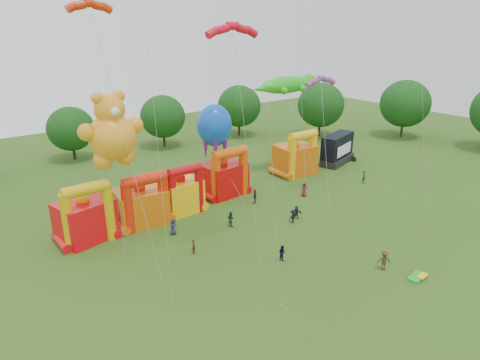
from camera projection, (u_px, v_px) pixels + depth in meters
ground at (394, 305)px, 35.22m from camera, size 160.00×160.00×0.00m
tree_ring at (388, 239)px, 32.85m from camera, size 122.05×124.13×12.07m
bouncy_castle_0 at (86, 218)px, 45.04m from camera, size 6.14×5.33×6.81m
bouncy_castle_1 at (142, 204)px, 48.85m from camera, size 6.05×5.07×6.43m
bouncy_castle_2 at (181, 194)px, 51.96m from camera, size 4.97×4.07×6.25m
bouncy_castle_3 at (224, 176)px, 57.29m from camera, size 6.11×5.09×6.81m
bouncy_castle_4 at (296, 157)px, 65.23m from camera, size 6.19×5.21×6.98m
stage_trailer at (337, 149)px, 70.38m from camera, size 7.96×4.84×4.89m
teddy_bear_kite at (114, 153)px, 43.84m from camera, size 6.87×6.73×15.68m
gecko_kite at (294, 111)px, 63.29m from camera, size 12.31×8.36×14.73m
octopus_kite at (218, 140)px, 55.27m from camera, size 4.53×7.26×12.31m
parafoil_kites at (268, 144)px, 46.56m from camera, size 31.59×12.01×24.43m
diamond_kites at (293, 118)px, 38.03m from camera, size 31.53×12.59×31.37m
folded_kite_bundle at (417, 277)px, 38.92m from camera, size 2.12×1.31×0.31m
spectator_0 at (173, 227)px, 46.74m from camera, size 1.08×0.89×1.89m
spectator_1 at (194, 246)px, 42.92m from camera, size 0.48×0.64×1.59m
spectator_2 at (231, 219)px, 48.70m from camera, size 0.87×1.01×1.79m
spectator_3 at (293, 217)px, 49.53m from camera, size 1.00×0.58×1.54m
spectator_4 at (255, 196)px, 54.88m from camera, size 1.13×1.11×1.91m
spectator_5 at (296, 212)px, 50.71m from camera, size 1.07×1.50×1.56m
spectator_6 at (304, 189)px, 57.08m from camera, size 1.15×1.05×1.97m
spectator_7 at (364, 177)px, 61.89m from camera, size 0.81×0.72×1.87m
spectator_8 at (282, 253)px, 41.75m from camera, size 0.64×0.79×1.57m
spectator_9 at (384, 260)px, 40.05m from camera, size 1.44×1.36×1.96m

